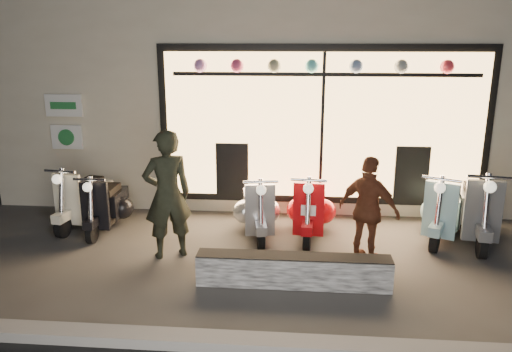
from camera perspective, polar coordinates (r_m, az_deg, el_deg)
The scene contains 12 objects.
ground at distance 6.94m, azimuth 1.07°, elevation -9.75°, with size 40.00×40.00×0.00m, color #383533.
kerb at distance 5.17m, azimuth -0.50°, elevation -18.58°, with size 40.00×0.25×0.12m, color slate.
shop_building at distance 11.29m, azimuth 2.89°, elevation 11.09°, with size 10.20×6.23×4.20m.
graffiti_barrier at distance 6.25m, azimuth 4.28°, elevation -10.72°, with size 2.38×0.28×0.40m, color black.
scooter_silver at distance 7.82m, azimuth 0.16°, elevation -3.67°, with size 0.57×1.38×0.98m.
scooter_red at distance 7.87m, azimuth 6.27°, elevation -3.57°, with size 0.52×1.41×1.00m.
scooter_black at distance 8.38m, azimuth -16.58°, elevation -3.12°, with size 0.42×1.30×0.94m.
scooter_cream at distance 8.71m, azimuth -18.68°, elevation -2.41°, with size 0.59×1.42×1.01m.
scooter_blue at distance 8.22m, azimuth 20.88°, elevation -3.58°, with size 0.87×1.42×1.04m.
scooter_grey at distance 8.31m, azimuth 23.75°, elevation -3.46°, with size 0.67×1.58×1.12m.
man at distance 6.90m, azimuth -10.10°, elevation -2.10°, with size 0.66×0.43×1.80m, color black.
woman at distance 6.85m, azimuth 12.75°, elevation -3.84°, with size 0.86×0.36×1.47m, color brown.
Camera 1 is at (0.41, -6.27, 2.95)m, focal length 35.00 mm.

